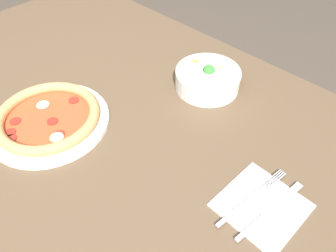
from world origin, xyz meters
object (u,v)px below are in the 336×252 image
Objects in this scene: pizza at (48,118)px; bowl at (207,78)px; knife at (267,213)px; fork at (251,198)px.

bowl reaches higher than pizza.
pizza is at bearing -115.87° from bowl.
pizza is 0.42m from bowl.
bowl is at bearing 62.86° from knife.
pizza is 1.65× the size of bowl.
fork is at bearing -36.48° from bowl.
fork is at bearing 87.91° from knife.
bowl reaches higher than knife.
pizza is at bearing 115.44° from fork.
pizza reaches higher than knife.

